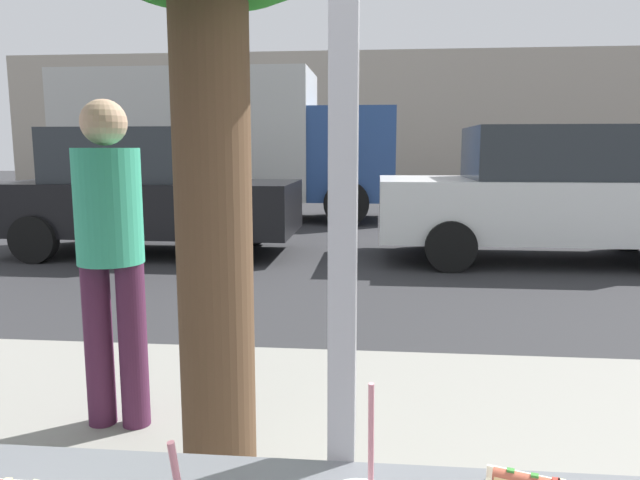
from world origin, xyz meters
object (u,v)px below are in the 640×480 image
Objects in this scene: box_truck at (222,141)px; parked_car_black at (147,192)px; pedestrian at (110,244)px; parked_car_white at (553,194)px.

parked_car_black is at bearing -89.42° from box_truck.
box_truck reaches higher than pedestrian.
parked_car_white reaches higher than pedestrian.
parked_car_black reaches higher than pedestrian.
parked_car_black is at bearing -180.00° from parked_car_white.
box_truck is at bearing 101.74° from pedestrian.
parked_car_black is 4.49m from box_truck.
pedestrian is (-3.67, -5.55, 0.14)m from parked_car_white.
parked_car_black is 5.91m from pedestrian.
box_truck is (-5.75, 4.42, 0.78)m from parked_car_white.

